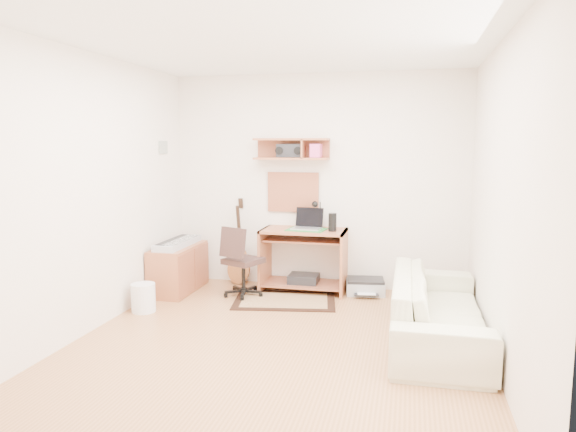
% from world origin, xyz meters
% --- Properties ---
extents(floor, '(3.60, 4.00, 0.01)m').
position_xyz_m(floor, '(0.00, 0.00, -0.01)').
color(floor, '#B77C4C').
rests_on(floor, ground).
extents(ceiling, '(3.60, 4.00, 0.01)m').
position_xyz_m(ceiling, '(0.00, 0.00, 2.60)').
color(ceiling, white).
rests_on(ceiling, ground).
extents(back_wall, '(3.60, 0.01, 2.60)m').
position_xyz_m(back_wall, '(0.00, 2.00, 1.30)').
color(back_wall, white).
rests_on(back_wall, ground).
extents(left_wall, '(0.01, 4.00, 2.60)m').
position_xyz_m(left_wall, '(-1.80, 0.00, 1.30)').
color(left_wall, white).
rests_on(left_wall, ground).
extents(right_wall, '(0.01, 4.00, 2.60)m').
position_xyz_m(right_wall, '(1.80, 0.00, 1.30)').
color(right_wall, white).
rests_on(right_wall, ground).
extents(wall_shelf, '(0.90, 0.25, 0.26)m').
position_xyz_m(wall_shelf, '(-0.30, 1.88, 1.70)').
color(wall_shelf, '#AC613C').
rests_on(wall_shelf, back_wall).
extents(cork_board, '(0.64, 0.03, 0.49)m').
position_xyz_m(cork_board, '(-0.30, 1.98, 1.17)').
color(cork_board, tan).
rests_on(cork_board, back_wall).
extents(wall_photo, '(0.02, 0.20, 0.15)m').
position_xyz_m(wall_photo, '(-1.79, 1.50, 1.72)').
color(wall_photo, '#4C8CBF').
rests_on(wall_photo, left_wall).
extents(desk, '(1.00, 0.55, 0.75)m').
position_xyz_m(desk, '(-0.11, 1.73, 0.38)').
color(desk, '#AC613C').
rests_on(desk, floor).
extents(laptop, '(0.37, 0.37, 0.26)m').
position_xyz_m(laptop, '(-0.08, 1.71, 0.88)').
color(laptop, silver).
rests_on(laptop, desk).
extents(speaker, '(0.10, 0.10, 0.21)m').
position_xyz_m(speaker, '(0.24, 1.68, 0.86)').
color(speaker, black).
rests_on(speaker, desk).
extents(desk_lamp, '(0.11, 0.11, 0.33)m').
position_xyz_m(desk_lamp, '(0.06, 1.87, 0.91)').
color(desk_lamp, black).
rests_on(desk_lamp, desk).
extents(pencil_cup, '(0.07, 0.07, 0.10)m').
position_xyz_m(pencil_cup, '(0.22, 1.83, 0.80)').
color(pencil_cup, '#305491').
rests_on(pencil_cup, desk).
extents(boombox, '(0.31, 0.14, 0.16)m').
position_xyz_m(boombox, '(-0.32, 1.87, 1.68)').
color(boombox, black).
rests_on(boombox, wall_shelf).
extents(rug, '(1.23, 0.92, 0.02)m').
position_xyz_m(rug, '(-0.23, 1.25, 0.01)').
color(rug, tan).
rests_on(rug, floor).
extents(task_chair, '(0.56, 0.56, 0.84)m').
position_xyz_m(task_chair, '(-0.75, 1.35, 0.42)').
color(task_chair, '#33221E').
rests_on(task_chair, floor).
extents(cabinet, '(0.40, 0.90, 0.55)m').
position_xyz_m(cabinet, '(-1.58, 1.38, 0.28)').
color(cabinet, '#AC613C').
rests_on(cabinet, floor).
extents(music_keyboard, '(0.26, 0.83, 0.07)m').
position_xyz_m(music_keyboard, '(-1.58, 1.38, 0.59)').
color(music_keyboard, '#B2B5BA').
rests_on(music_keyboard, cabinet).
extents(guitar, '(0.30, 0.19, 1.09)m').
position_xyz_m(guitar, '(-0.98, 1.86, 0.54)').
color(guitar, '#B66C38').
rests_on(guitar, floor).
extents(waste_basket, '(0.30, 0.30, 0.30)m').
position_xyz_m(waste_basket, '(-1.60, 0.56, 0.15)').
color(waste_basket, white).
rests_on(waste_basket, floor).
extents(printer, '(0.49, 0.40, 0.17)m').
position_xyz_m(printer, '(0.63, 1.77, 0.08)').
color(printer, '#A5A8AA').
rests_on(printer, floor).
extents(sofa, '(0.59, 2.02, 0.79)m').
position_xyz_m(sofa, '(1.38, 0.43, 0.39)').
color(sofa, beige).
rests_on(sofa, floor).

